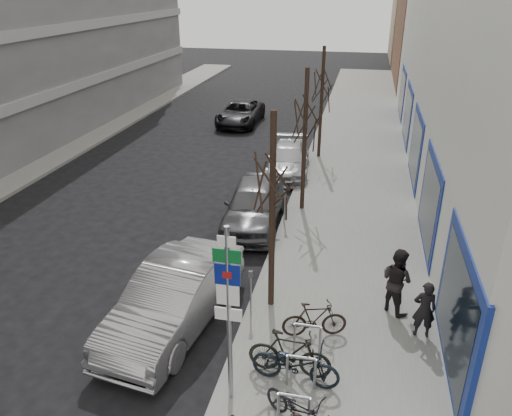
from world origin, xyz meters
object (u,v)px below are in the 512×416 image
at_px(tree_near, 273,167).
at_px(pedestrian_far, 397,280).
at_px(parked_car_back, 288,160).
at_px(bike_mid_curb, 296,360).
at_px(lane_car, 240,113).
at_px(bike_mid_inner, 290,353).
at_px(parked_car_mid, 254,204).
at_px(parked_car_front, 174,298).
at_px(bike_rack, 301,368).
at_px(highway_sign_pole, 228,307).
at_px(bike_far_inner, 315,319).
at_px(meter_back, 304,156).
at_px(bike_far_curb, 298,406).
at_px(meter_front, 251,288).
at_px(pedestrian_near, 424,309).
at_px(tree_mid, 306,107).
at_px(tree_far, 323,77).
at_px(meter_mid, 285,204).

relative_size(tree_near, pedestrian_far, 2.95).
bearing_deg(tree_near, parked_car_back, 96.45).
distance_m(bike_mid_curb, lane_car, 22.59).
bearing_deg(bike_mid_inner, tree_near, 21.73).
relative_size(tree_near, parked_car_mid, 1.14).
distance_m(lane_car, pedestrian_far, 20.39).
distance_m(tree_near, parked_car_front, 4.17).
relative_size(bike_rack, bike_mid_inner, 1.19).
relative_size(highway_sign_pole, bike_far_inner, 2.57).
relative_size(tree_near, meter_back, 4.33).
relative_size(highway_sign_pole, bike_far_curb, 2.57).
xyz_separation_m(meter_front, pedestrian_far, (3.71, 0.93, 0.17)).
distance_m(highway_sign_pole, parked_car_back, 14.27).
bearing_deg(parked_car_back, pedestrian_far, -71.23).
height_order(highway_sign_pole, bike_far_curb, highway_sign_pole).
distance_m(bike_rack, meter_front, 2.92).
height_order(meter_front, pedestrian_near, pedestrian_near).
bearing_deg(tree_near, parked_car_mid, 107.62).
relative_size(tree_mid, parked_car_back, 1.18).
relative_size(meter_back, bike_far_curb, 0.78).
height_order(bike_far_curb, parked_car_front, parked_car_front).
height_order(bike_far_inner, parked_car_mid, parked_car_mid).
bearing_deg(pedestrian_near, tree_far, -76.80).
distance_m(parked_car_back, lane_car, 9.28).
bearing_deg(pedestrian_far, lane_car, -21.02).
height_order(bike_rack, pedestrian_near, pedestrian_near).
height_order(tree_near, lane_car, tree_near).
xyz_separation_m(highway_sign_pole, lane_car, (-5.31, 22.34, -1.75)).
distance_m(parked_car_front, parked_car_mid, 6.29).
xyz_separation_m(lane_car, pedestrian_far, (8.78, -18.40, 0.38)).
height_order(meter_back, pedestrian_far, pedestrian_far).
relative_size(bike_rack, tree_mid, 0.41).
bearing_deg(bike_far_inner, bike_mid_inner, 148.31).
height_order(bike_mid_inner, parked_car_mid, parked_car_mid).
bearing_deg(parked_car_back, tree_mid, -78.63).
bearing_deg(bike_mid_curb, bike_rack, -126.88).
height_order(meter_mid, pedestrian_far, pedestrian_far).
bearing_deg(bike_far_curb, highway_sign_pole, 105.85).
height_order(bike_rack, bike_mid_curb, bike_mid_curb).
distance_m(lane_car, pedestrian_near, 21.51).
bearing_deg(meter_front, bike_mid_inner, -56.74).
xyz_separation_m(tree_mid, parked_car_back, (-1.20, 4.11, -3.43)).
xyz_separation_m(meter_mid, parked_car_back, (-0.75, 5.61, -0.24)).
bearing_deg(lane_car, tree_near, -73.83).
relative_size(tree_far, bike_far_inner, 3.37).
xyz_separation_m(meter_back, parked_car_back, (-0.75, 0.11, -0.24)).
height_order(meter_front, bike_mid_inner, meter_front).
height_order(bike_rack, tree_mid, tree_mid).
bearing_deg(meter_front, parked_car_front, -157.13).
bearing_deg(parked_car_front, parked_car_back, 92.75).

